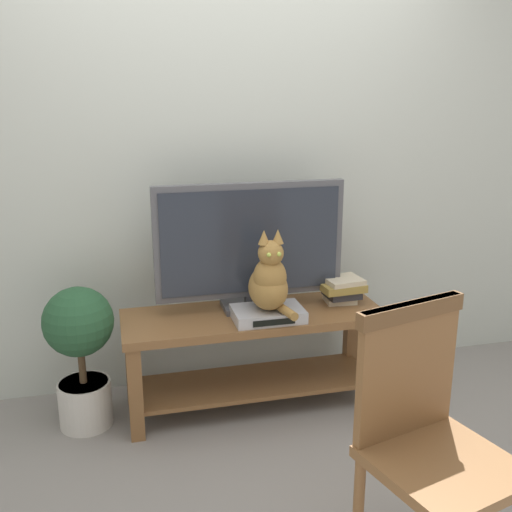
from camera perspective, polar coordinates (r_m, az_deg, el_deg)
The scene contains 9 objects.
ground_plane at distance 2.98m, azimuth 1.05°, elevation -18.81°, with size 12.00×12.00×0.00m, color gray.
back_wall at distance 3.38m, azimuth -3.08°, elevation 10.92°, with size 7.00×0.12×2.80m, color #B7BCB2.
tv_stand at distance 3.23m, azimuth -0.22°, elevation -8.21°, with size 1.38×0.47×0.54m.
tv at distance 3.13m, azimuth -0.56°, elevation 1.17°, with size 1.01×0.20×0.68m.
media_box at distance 3.08m, azimuth 1.15°, elevation -5.56°, with size 0.36×0.24×0.06m.
cat at distance 3.00m, azimuth 1.27°, elevation -2.38°, with size 0.20×0.34×0.43m.
wooden_chair at distance 2.21m, azimuth 16.01°, elevation -15.49°, with size 0.55×0.55×0.99m.
book_stack at distance 3.33m, azimuth 8.21°, elevation -3.15°, with size 0.25×0.20×0.14m.
potted_plant at distance 3.15m, azimuth -16.45°, elevation -8.33°, with size 0.35×0.35×0.75m.
Camera 1 is at (-0.64, -2.36, 1.70)m, focal length 41.82 mm.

